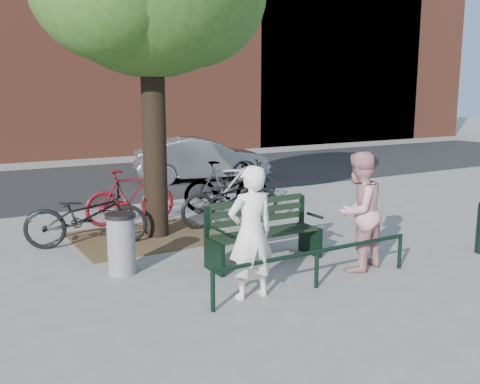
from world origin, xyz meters
TOP-DOWN VIEW (x-y plane):
  - ground at (0.00, 0.00)m, footprint 90.00×90.00m
  - dirt_pit at (-1.00, 2.20)m, footprint 2.40×2.00m
  - road at (0.00, 8.50)m, footprint 40.00×7.00m
  - park_bench at (-0.00, 0.08)m, footprint 1.74×0.54m
  - guard_railing at (0.00, -1.20)m, footprint 3.06×0.06m
  - person_left at (-0.90, -1.05)m, footprint 0.62×0.42m
  - person_right at (0.95, -0.91)m, footprint 0.94×0.81m
  - litter_bin at (-1.96, 0.60)m, footprint 0.42×0.42m
  - bicycle_a at (-2.01, 2.20)m, footprint 2.05×1.18m
  - bicycle_b at (-0.87, 3.31)m, footprint 1.76×0.51m
  - bicycle_c at (0.68, 2.20)m, footprint 2.04×0.84m
  - bicycle_d at (1.21, 3.28)m, footprint 1.86×1.05m
  - bicycle_e at (2.03, 4.17)m, footprint 1.86×1.15m
  - parked_car at (2.58, 7.17)m, footprint 3.94×2.18m

SIDE VIEW (x-z plane):
  - ground at x=0.00m, z-range 0.00..0.00m
  - road at x=0.00m, z-range 0.00..0.01m
  - dirt_pit at x=-1.00m, z-range 0.00..0.02m
  - guard_railing at x=0.00m, z-range 0.15..0.66m
  - litter_bin at x=-1.96m, z-range 0.01..0.86m
  - bicycle_e at x=2.03m, z-range 0.00..0.92m
  - park_bench at x=0.00m, z-range -0.01..0.97m
  - bicycle_a at x=-2.01m, z-range 0.00..1.02m
  - bicycle_c at x=0.68m, z-range 0.00..1.05m
  - bicycle_b at x=-0.87m, z-range 0.00..1.05m
  - bicycle_d at x=1.21m, z-range 0.00..1.08m
  - parked_car at x=2.58m, z-range 0.00..1.23m
  - person_left at x=-0.90m, z-range 0.00..1.63m
  - person_right at x=0.95m, z-range 0.00..1.67m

